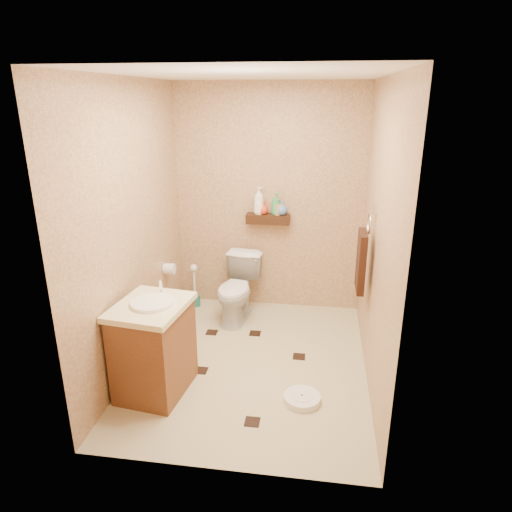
# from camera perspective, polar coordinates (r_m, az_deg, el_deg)

# --- Properties ---
(ground) EXTENTS (2.50, 2.50, 0.00)m
(ground) POSITION_cam_1_polar(r_m,az_deg,el_deg) (4.18, -0.57, -13.17)
(ground) COLOR #BFAF8C
(ground) RESTS_ON ground
(wall_back) EXTENTS (2.00, 0.04, 2.40)m
(wall_back) POSITION_cam_1_polar(r_m,az_deg,el_deg) (4.88, 1.64, 6.94)
(wall_back) COLOR tan
(wall_back) RESTS_ON ground
(wall_front) EXTENTS (2.00, 0.04, 2.40)m
(wall_front) POSITION_cam_1_polar(r_m,az_deg,el_deg) (2.53, -5.00, -5.31)
(wall_front) COLOR tan
(wall_front) RESTS_ON ground
(wall_left) EXTENTS (0.04, 2.50, 2.40)m
(wall_left) POSITION_cam_1_polar(r_m,az_deg,el_deg) (3.95, -15.13, 3.27)
(wall_left) COLOR tan
(wall_left) RESTS_ON ground
(wall_right) EXTENTS (0.04, 2.50, 2.40)m
(wall_right) POSITION_cam_1_polar(r_m,az_deg,el_deg) (3.67, 15.01, 2.04)
(wall_right) COLOR tan
(wall_right) RESTS_ON ground
(ceiling) EXTENTS (2.00, 2.50, 0.02)m
(ceiling) POSITION_cam_1_polar(r_m,az_deg,el_deg) (3.53, -0.71, 21.79)
(ceiling) COLOR white
(ceiling) RESTS_ON wall_back
(wall_shelf) EXTENTS (0.46, 0.14, 0.10)m
(wall_shelf) POSITION_cam_1_polar(r_m,az_deg,el_deg) (4.84, 1.50, 4.66)
(wall_shelf) COLOR #341C0E
(wall_shelf) RESTS_ON wall_back
(floor_accents) EXTENTS (1.10, 1.41, 0.01)m
(floor_accents) POSITION_cam_1_polar(r_m,az_deg,el_deg) (4.14, -0.39, -13.51)
(floor_accents) COLOR black
(floor_accents) RESTS_ON ground
(toilet) EXTENTS (0.46, 0.71, 0.68)m
(toilet) POSITION_cam_1_polar(r_m,az_deg,el_deg) (4.79, -2.36, -4.14)
(toilet) COLOR white
(toilet) RESTS_ON ground
(vanity) EXTENTS (0.59, 0.68, 0.88)m
(vanity) POSITION_cam_1_polar(r_m,az_deg,el_deg) (3.74, -12.65, -10.99)
(vanity) COLOR brown
(vanity) RESTS_ON ground
(bathroom_scale) EXTENTS (0.38, 0.38, 0.06)m
(bathroom_scale) POSITION_cam_1_polar(r_m,az_deg,el_deg) (3.73, 5.76, -17.30)
(bathroom_scale) COLOR white
(bathroom_scale) RESTS_ON ground
(toilet_brush) EXTENTS (0.11, 0.11, 0.50)m
(toilet_brush) POSITION_cam_1_polar(r_m,az_deg,el_deg) (5.19, -7.66, -4.40)
(toilet_brush) COLOR #1B6F67
(toilet_brush) RESTS_ON ground
(towel_ring) EXTENTS (0.12, 0.30, 0.76)m
(towel_ring) POSITION_cam_1_polar(r_m,az_deg,el_deg) (3.97, 13.08, -0.34)
(towel_ring) COLOR silver
(towel_ring) RESTS_ON wall_right
(toilet_paper) EXTENTS (0.12, 0.11, 0.12)m
(toilet_paper) POSITION_cam_1_polar(r_m,az_deg,el_deg) (4.69, -10.79, -1.57)
(toilet_paper) COLOR white
(toilet_paper) RESTS_ON wall_left
(bottle_a) EXTENTS (0.16, 0.16, 0.29)m
(bottle_a) POSITION_cam_1_polar(r_m,az_deg,el_deg) (4.81, 0.35, 6.93)
(bottle_a) COLOR white
(bottle_a) RESTS_ON wall_shelf
(bottle_b) EXTENTS (0.10, 0.11, 0.17)m
(bottle_b) POSITION_cam_1_polar(r_m,az_deg,el_deg) (4.82, 0.37, 6.24)
(bottle_b) COLOR yellow
(bottle_b) RESTS_ON wall_shelf
(bottle_c) EXTENTS (0.12, 0.12, 0.14)m
(bottle_c) POSITION_cam_1_polar(r_m,az_deg,el_deg) (4.82, 0.89, 6.04)
(bottle_c) COLOR red
(bottle_c) RESTS_ON wall_shelf
(bottle_d) EXTENTS (0.11, 0.11, 0.23)m
(bottle_d) POSITION_cam_1_polar(r_m,az_deg,el_deg) (4.80, 2.49, 6.52)
(bottle_d) COLOR #339B59
(bottle_d) RESTS_ON wall_shelf
(bottle_e) EXTENTS (0.11, 0.11, 0.17)m
(bottle_e) POSITION_cam_1_polar(r_m,az_deg,el_deg) (4.80, 2.77, 6.17)
(bottle_e) COLOR gold
(bottle_e) RESTS_ON wall_shelf
(bottle_f) EXTENTS (0.12, 0.12, 0.15)m
(bottle_f) POSITION_cam_1_polar(r_m,az_deg,el_deg) (4.80, 3.23, 6.04)
(bottle_f) COLOR #4E7AC3
(bottle_f) RESTS_ON wall_shelf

